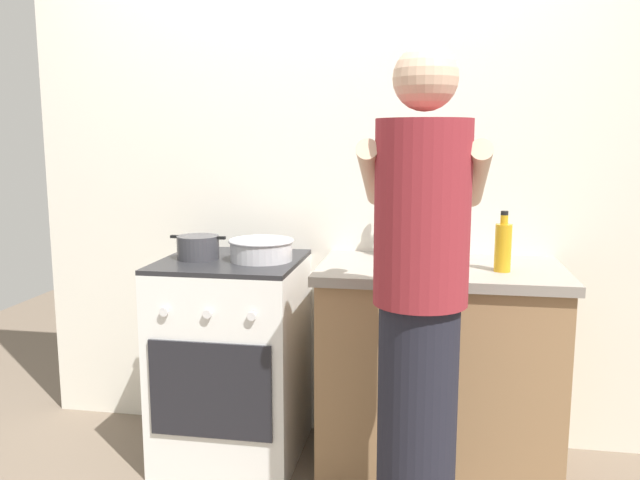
% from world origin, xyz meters
% --- Properties ---
extents(ground, '(6.00, 6.00, 0.00)m').
position_xyz_m(ground, '(0.00, 0.00, 0.00)').
color(ground, '#6B5B4C').
extents(back_wall, '(3.20, 0.10, 2.50)m').
position_xyz_m(back_wall, '(0.20, 0.50, 1.25)').
color(back_wall, silver).
rests_on(back_wall, ground).
extents(countertop, '(1.00, 0.60, 0.90)m').
position_xyz_m(countertop, '(0.55, 0.15, 0.45)').
color(countertop, '#99724C').
rests_on(countertop, ground).
extents(stove_range, '(0.60, 0.62, 0.90)m').
position_xyz_m(stove_range, '(-0.35, 0.15, 0.45)').
color(stove_range, white).
rests_on(stove_range, ground).
extents(pot, '(0.25, 0.18, 0.10)m').
position_xyz_m(pot, '(-0.49, 0.13, 0.95)').
color(pot, '#38383D').
rests_on(pot, stove_range).
extents(mixing_bowl, '(0.28, 0.28, 0.09)m').
position_xyz_m(mixing_bowl, '(-0.21, 0.14, 0.95)').
color(mixing_bowl, '#B7B7BC').
rests_on(mixing_bowl, stove_range).
extents(utensil_crock, '(0.10, 0.10, 0.33)m').
position_xyz_m(utensil_crock, '(0.33, 0.35, 1.00)').
color(utensil_crock, silver).
rests_on(utensil_crock, countertop).
extents(spice_bottle, '(0.04, 0.04, 0.09)m').
position_xyz_m(spice_bottle, '(0.58, 0.06, 0.94)').
color(spice_bottle, silver).
rests_on(spice_bottle, countertop).
extents(oil_bottle, '(0.07, 0.07, 0.24)m').
position_xyz_m(oil_bottle, '(0.79, 0.08, 1.00)').
color(oil_bottle, gold).
rests_on(oil_bottle, countertop).
extents(person, '(0.41, 0.50, 1.70)m').
position_xyz_m(person, '(0.48, -0.47, 0.86)').
color(person, black).
rests_on(person, ground).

